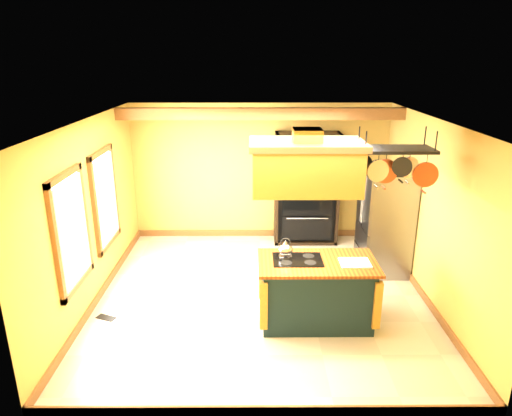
{
  "coord_description": "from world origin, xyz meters",
  "views": [
    {
      "loc": [
        -0.11,
        -6.28,
        3.55
      ],
      "look_at": [
        -0.08,
        0.3,
        1.34
      ],
      "focal_mm": 32.0,
      "sensor_mm": 36.0,
      "label": 1
    }
  ],
  "objects_px": {
    "range_hood": "(306,165)",
    "hutch": "(306,200)",
    "refrigerator": "(384,223)",
    "pot_rack": "(395,159)",
    "kitchen_island": "(316,291)"
  },
  "relations": [
    {
      "from": "kitchen_island",
      "to": "refrigerator",
      "type": "distance_m",
      "value": 2.17
    },
    {
      "from": "refrigerator",
      "to": "pot_rack",
      "type": "bearing_deg",
      "value": -104.98
    },
    {
      "from": "kitchen_island",
      "to": "pot_rack",
      "type": "height_order",
      "value": "pot_rack"
    },
    {
      "from": "refrigerator",
      "to": "hutch",
      "type": "distance_m",
      "value": 1.78
    },
    {
      "from": "range_hood",
      "to": "hutch",
      "type": "xyz_separation_m",
      "value": [
        0.36,
        2.97,
        -1.39
      ]
    },
    {
      "from": "kitchen_island",
      "to": "pot_rack",
      "type": "xyz_separation_m",
      "value": [
        0.92,
        -0.0,
        1.85
      ]
    },
    {
      "from": "hutch",
      "to": "range_hood",
      "type": "bearing_deg",
      "value": -96.96
    },
    {
      "from": "range_hood",
      "to": "refrigerator",
      "type": "xyz_separation_m",
      "value": [
        1.55,
        1.65,
        -1.38
      ]
    },
    {
      "from": "hutch",
      "to": "refrigerator",
      "type": "bearing_deg",
      "value": -47.92
    },
    {
      "from": "range_hood",
      "to": "pot_rack",
      "type": "height_order",
      "value": "same"
    },
    {
      "from": "kitchen_island",
      "to": "hutch",
      "type": "distance_m",
      "value": 3.0
    },
    {
      "from": "kitchen_island",
      "to": "range_hood",
      "type": "height_order",
      "value": "range_hood"
    },
    {
      "from": "kitchen_island",
      "to": "hutch",
      "type": "relative_size",
      "value": 0.74
    },
    {
      "from": "refrigerator",
      "to": "hutch",
      "type": "relative_size",
      "value": 0.81
    },
    {
      "from": "range_hood",
      "to": "refrigerator",
      "type": "distance_m",
      "value": 2.66
    }
  ]
}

